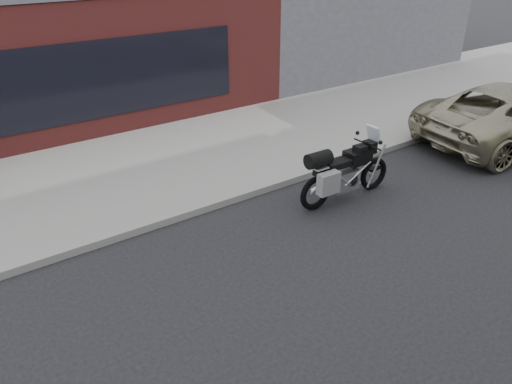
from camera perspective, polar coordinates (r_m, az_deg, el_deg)
name	(u,v)px	position (r m, az deg, el deg)	size (l,w,h in m)	color
ground	(380,305)	(8.04, 13.96, -12.40)	(120.00, 120.00, 0.00)	black
near_sidewalk	(171,154)	(12.88, -9.65, 4.29)	(44.00, 6.00, 0.15)	gray
storefront	(8,34)	(18.23, -26.49, 15.85)	(14.00, 10.07, 4.50)	#521B1A
motorcycle	(342,173)	(10.46, 9.77, 2.17)	(2.40, 0.77, 1.52)	black
pedestrian	(512,107)	(15.03, 27.20, 8.63)	(0.70, 0.46, 1.93)	slate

